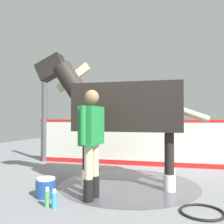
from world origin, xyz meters
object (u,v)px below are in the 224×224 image
hose_coil (202,212)px  handler (92,136)px  bottle_shampoo (54,200)px  wash_bucket (46,187)px  horse (122,109)px  bottle_spray (47,198)px

hose_coil → handler: bearing=-91.2°
bottle_shampoo → wash_bucket: bearing=-133.8°
horse → wash_bucket: horse is taller
handler → bottle_shampoo: 1.03m
handler → hose_coil: (0.03, 1.57, -0.94)m
bottle_shampoo → bottle_spray: 0.12m
handler → hose_coil: handler is taller
wash_bucket → bottle_shampoo: bearing=46.2°
handler → hose_coil: 1.83m
handler → horse: bearing=80.5°
handler → bottle_spray: bearing=-131.2°
handler → hose_coil: size_ratio=2.91×
bottle_spray → hose_coil: size_ratio=0.47×
horse → handler: size_ratio=2.01×
wash_bucket → bottle_shampoo: size_ratio=1.19×
wash_bucket → horse: bearing=140.2°
bottle_shampoo → hose_coil: (-0.47, 1.90, -0.10)m
bottle_spray → hose_coil: (-0.46, 2.02, -0.11)m
handler → bottle_spray: 1.07m
wash_bucket → hose_coil: (-0.10, 2.29, -0.13)m
bottle_spray → hose_coil: bottle_spray is taller
horse → wash_bucket: (1.10, -0.91, -1.25)m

